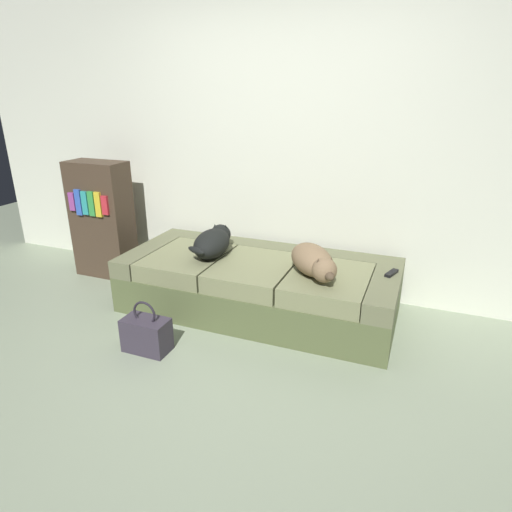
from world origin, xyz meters
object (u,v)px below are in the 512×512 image
Objects in this scene: couch at (258,285)px; bookshelf at (102,220)px; tv_remote at (392,273)px; handbag at (146,334)px; dog_dark at (213,242)px; dog_tan at (314,261)px.

couch is 1.98× the size of bookshelf.
couch is 14.52× the size of tv_remote.
bookshelf is at bearing 138.81° from handbag.
handbag is (-1.51, -0.94, -0.33)m from tv_remote.
tv_remote is at bearing -1.73° from bookshelf.
bookshelf reaches higher than dog_dark.
dog_dark is 1.66× the size of handbag.
bookshelf is (-1.16, 1.02, 0.43)m from handbag.
dog_tan is 0.51× the size of bookshelf.
dog_tan is 3.76× the size of tv_remote.
couch is at bearing -156.59° from tv_remote.
tv_remote is (1.40, 0.10, -0.10)m from dog_dark.
tv_remote is 1.81m from handbag.
handbag is at bearing -120.30° from couch.
couch is at bearing 59.70° from handbag.
bookshelf is (-1.66, 0.17, 0.33)m from couch.
couch is 1.05m from tv_remote.
tv_remote is (0.53, 0.22, -0.10)m from dog_tan.
dog_dark is 1.29m from bookshelf.
dog_tan is 1.29m from handbag.
dog_dark is 0.88m from dog_tan.
handbag is 1.60m from bookshelf.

